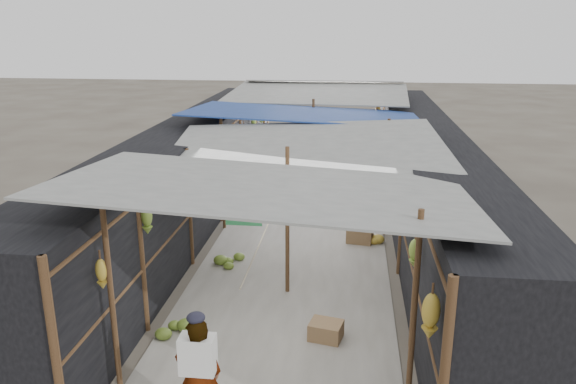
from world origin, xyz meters
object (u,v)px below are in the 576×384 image
at_px(black_basin, 348,202).
at_px(vendor_elderly, 199,374).
at_px(vendor_seated, 376,183).
at_px(shopper_blue, 319,170).
at_px(crate_near, 326,331).

distance_m(black_basin, vendor_elderly, 8.76).
relative_size(black_basin, vendor_seated, 0.57).
xyz_separation_m(black_basin, shopper_blue, (-0.83, 0.67, 0.65)).
xyz_separation_m(black_basin, vendor_seated, (0.70, 0.43, 0.39)).
height_order(black_basin, shopper_blue, shopper_blue).
height_order(crate_near, shopper_blue, shopper_blue).
xyz_separation_m(crate_near, black_basin, (0.26, 6.55, -0.06)).
bearing_deg(crate_near, vendor_seated, 94.82).
bearing_deg(shopper_blue, vendor_elderly, -89.19).
bearing_deg(black_basin, shopper_blue, 141.01).
xyz_separation_m(vendor_elderly, vendor_seated, (2.31, 9.01, -0.23)).
xyz_separation_m(vendor_elderly, shopper_blue, (0.79, 9.26, 0.03)).
bearing_deg(vendor_elderly, crate_near, -134.54).
bearing_deg(vendor_seated, crate_near, -16.04).
height_order(crate_near, vendor_elderly, vendor_elderly).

